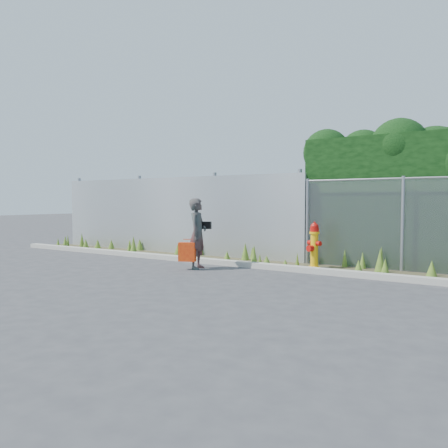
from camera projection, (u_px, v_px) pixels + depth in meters
name	position (u px, v px, depth m)	size (l,w,h in m)	color
ground	(199.00, 278.00, 8.55)	(80.00, 80.00, 0.00)	#3A3A3D
curb	(244.00, 264.00, 10.06)	(16.00, 0.22, 0.12)	#A4A094
weed_strip	(243.00, 257.00, 10.83)	(16.00, 1.34, 0.54)	#3F3924
corrugated_fence	(169.00, 215.00, 12.76)	(8.50, 0.21, 2.30)	#B0B3B7
fire_hydrant	(314.00, 246.00, 9.75)	(0.35, 0.32, 1.06)	#F6B60C
woman	(198.00, 234.00, 9.73)	(0.58, 0.38, 1.58)	#0D5750
red_tote_bag	(187.00, 252.00, 9.59)	(0.38, 0.14, 0.50)	#B11D0A
black_shoulder_bag	(206.00, 225.00, 9.84)	(0.22, 0.09, 0.17)	black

